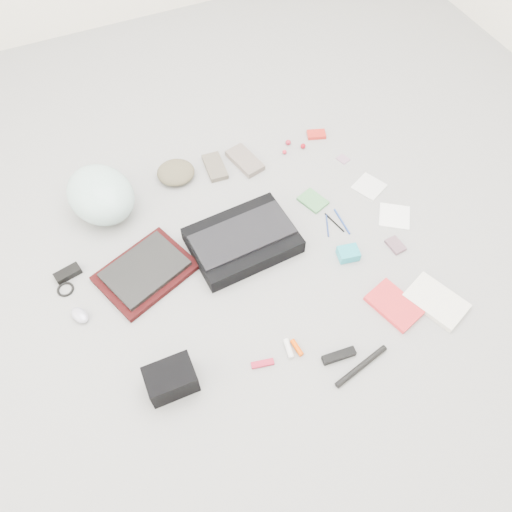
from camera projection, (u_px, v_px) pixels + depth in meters
name	position (u px, v px, depth m)	size (l,w,h in m)	color
ground_plane	(256.00, 262.00, 2.14)	(4.00, 4.00, 0.00)	gray
messenger_bag	(243.00, 240.00, 2.16)	(0.44, 0.32, 0.07)	black
bag_flap	(242.00, 235.00, 2.12)	(0.43, 0.20, 0.01)	black
laptop_sleeve	(146.00, 272.00, 2.10)	(0.37, 0.28, 0.03)	black
laptop	(145.00, 269.00, 2.08)	(0.32, 0.23, 0.02)	black
bike_helmet	(101.00, 195.00, 2.21)	(0.28, 0.35, 0.21)	#ADD7D2
beanie	(176.00, 172.00, 2.39)	(0.18, 0.17, 0.06)	brown
mitten_left	(215.00, 167.00, 2.43)	(0.09, 0.17, 0.03)	#635A4D
mitten_right	(245.00, 160.00, 2.45)	(0.10, 0.20, 0.03)	slate
power_brick	(68.00, 273.00, 2.09)	(0.11, 0.05, 0.03)	black
cable_coil	(65.00, 289.00, 2.06)	(0.07, 0.07, 0.01)	black
mouse	(80.00, 315.00, 1.98)	(0.05, 0.09, 0.03)	#A9A8BF
camera_bag	(171.00, 379.00, 1.79)	(0.18, 0.12, 0.11)	black
multitool	(263.00, 364.00, 1.88)	(0.09, 0.02, 0.01)	maroon
toiletry_tube_white	(289.00, 349.00, 1.91)	(0.02, 0.02, 0.08)	silver
toiletry_tube_orange	(297.00, 348.00, 1.91)	(0.02, 0.02, 0.07)	#E94800
u_lock	(339.00, 356.00, 1.89)	(0.13, 0.03, 0.03)	black
bike_pump	(361.00, 366.00, 1.87)	(0.02, 0.02, 0.25)	black
book_red	(394.00, 305.00, 2.01)	(0.14, 0.21, 0.02)	red
book_white	(436.00, 301.00, 2.02)	(0.15, 0.23, 0.02)	silver
notepad	(313.00, 201.00, 2.32)	(0.09, 0.12, 0.01)	#45844B
pen_blue	(327.00, 225.00, 2.24)	(0.01, 0.01, 0.12)	navy
pen_black	(334.00, 222.00, 2.25)	(0.01, 0.01, 0.13)	black
pen_navy	(342.00, 221.00, 2.26)	(0.01, 0.01, 0.15)	navy
accordion_wallet	(348.00, 254.00, 2.14)	(0.09, 0.07, 0.04)	#21A4B9
card_deck	(395.00, 245.00, 2.18)	(0.06, 0.08, 0.02)	#745461
napkin_top	(369.00, 187.00, 2.37)	(0.13, 0.13, 0.01)	silver
napkin_bottom	(394.00, 216.00, 2.27)	(0.14, 0.14, 0.01)	white
lollipop_a	(285.00, 152.00, 2.49)	(0.02, 0.02, 0.02)	red
lollipop_b	(288.00, 142.00, 2.52)	(0.03, 0.03, 0.03)	#A21D2F
lollipop_c	(303.00, 146.00, 2.51)	(0.03, 0.03, 0.03)	#9F0C19
altoids_tin	(316.00, 134.00, 2.56)	(0.09, 0.06, 0.02)	red
stamp_sheet	(343.00, 159.00, 2.48)	(0.05, 0.06, 0.00)	#A57795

